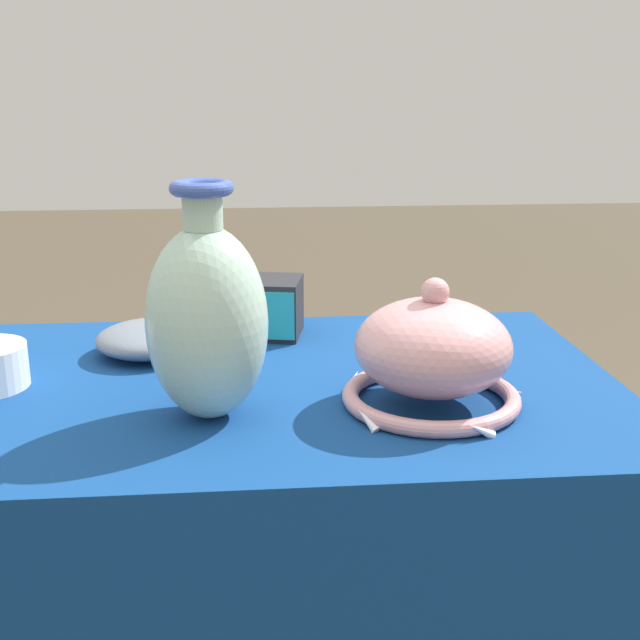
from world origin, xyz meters
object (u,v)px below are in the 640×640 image
object	(u,v)px
mosaic_tile_box	(269,307)
bowl_shallow_slate	(150,339)
vase_tall_bulbous	(207,319)
vase_dome_bell	(432,356)

from	to	relation	value
mosaic_tile_box	bowl_shallow_slate	distance (m)	0.21
mosaic_tile_box	vase_tall_bulbous	bearing A→B (deg)	-92.89
vase_tall_bulbous	bowl_shallow_slate	xyz separation A→B (m)	(-0.11, 0.26, -0.11)
vase_tall_bulbous	mosaic_tile_box	world-z (taller)	vase_tall_bulbous
vase_tall_bulbous	vase_dome_bell	xyz separation A→B (m)	(0.29, 0.01, -0.06)
mosaic_tile_box	bowl_shallow_slate	size ratio (longest dim) A/B	0.78
vase_dome_bell	bowl_shallow_slate	bearing A→B (deg)	148.22
vase_dome_bell	mosaic_tile_box	size ratio (longest dim) A/B	1.88
vase_dome_bell	mosaic_tile_box	world-z (taller)	vase_dome_bell
vase_dome_bell	bowl_shallow_slate	distance (m)	0.47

